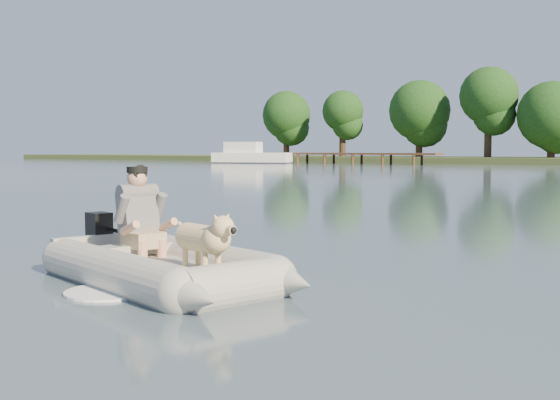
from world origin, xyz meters
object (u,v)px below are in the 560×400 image
Objects in this scene: man at (139,210)px; dog at (201,243)px; cabin_cruiser at (252,153)px; dock at (348,158)px; dinghy at (165,231)px.

man is 1.16× the size of dog.
cabin_cruiser reaches higher than dog.
cabin_cruiser reaches higher than man.
dock is 58.39m from man.
cabin_cruiser is at bearing 141.44° from dinghy.
dinghy is 0.58× the size of cabin_cruiser.
dog is (1.22, -0.35, -0.24)m from man.
man is (-0.62, 0.23, 0.18)m from dinghy.
dog is at bearing -0.00° from man.
dog is 61.40m from cabin_cruiser.
man reaches higher than dock.
dock is at bearing 133.14° from dog.
dock reaches higher than dog.
dinghy is 60.95m from cabin_cruiser.
dinghy is (26.27, -52.69, 0.04)m from dock.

